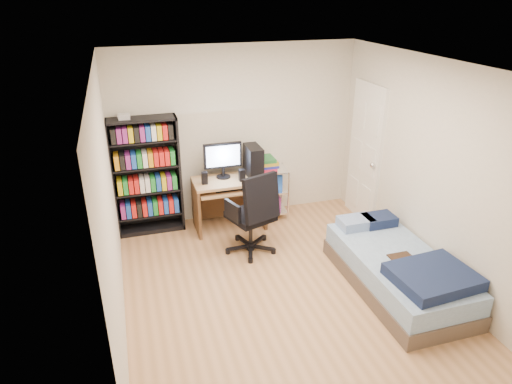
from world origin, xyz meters
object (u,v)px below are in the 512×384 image
object	(u,v)px
computer_desk	(235,182)
bed	(399,270)
media_shelf	(146,175)
office_chair	(253,227)

from	to	relation	value
computer_desk	bed	bearing A→B (deg)	-55.98
media_shelf	computer_desk	world-z (taller)	media_shelf
computer_desk	office_chair	distance (m)	0.86
media_shelf	bed	bearing A→B (deg)	-41.00
bed	office_chair	bearing A→B (deg)	137.28
computer_desk	media_shelf	bearing A→B (deg)	171.17
office_chair	computer_desk	bearing A→B (deg)	72.64
media_shelf	bed	world-z (taller)	media_shelf
media_shelf	bed	size ratio (longest dim) A/B	0.90
computer_desk	bed	xyz separation A→B (m)	(1.38, -2.05, -0.43)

